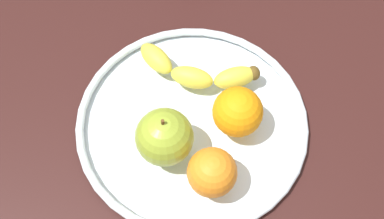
{
  "coord_description": "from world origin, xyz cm",
  "views": [
    {
      "loc": [
        3.57,
        -32.65,
        64.56
      ],
      "look_at": [
        0.0,
        0.0,
        4.8
      ],
      "focal_mm": 45.16,
      "sensor_mm": 36.0,
      "label": 1
    }
  ],
  "objects_px": {
    "orange_front_right": "(238,114)",
    "orange_center": "(212,172)",
    "banana": "(197,71)",
    "fruit_bowl": "(192,122)",
    "apple": "(164,137)"
  },
  "relations": [
    {
      "from": "fruit_bowl",
      "to": "banana",
      "type": "distance_m",
      "value": 0.08
    },
    {
      "from": "orange_front_right",
      "to": "orange_center",
      "type": "bearing_deg",
      "value": -107.14
    },
    {
      "from": "fruit_bowl",
      "to": "orange_center",
      "type": "xyz_separation_m",
      "value": [
        0.04,
        -0.09,
        0.04
      ]
    },
    {
      "from": "fruit_bowl",
      "to": "apple",
      "type": "xyz_separation_m",
      "value": [
        -0.03,
        -0.05,
        0.05
      ]
    },
    {
      "from": "fruit_bowl",
      "to": "orange_center",
      "type": "distance_m",
      "value": 0.11
    },
    {
      "from": "fruit_bowl",
      "to": "banana",
      "type": "xyz_separation_m",
      "value": [
        -0.0,
        0.07,
        0.02
      ]
    },
    {
      "from": "apple",
      "to": "orange_center",
      "type": "distance_m",
      "value": 0.08
    },
    {
      "from": "orange_front_right",
      "to": "fruit_bowl",
      "type": "bearing_deg",
      "value": 177.0
    },
    {
      "from": "fruit_bowl",
      "to": "orange_front_right",
      "type": "bearing_deg",
      "value": -3.0
    },
    {
      "from": "fruit_bowl",
      "to": "orange_front_right",
      "type": "relative_size",
      "value": 4.79
    },
    {
      "from": "banana",
      "to": "orange_center",
      "type": "relative_size",
      "value": 2.95
    },
    {
      "from": "fruit_bowl",
      "to": "orange_front_right",
      "type": "xyz_separation_m",
      "value": [
        0.06,
        -0.0,
        0.04
      ]
    },
    {
      "from": "orange_front_right",
      "to": "banana",
      "type": "bearing_deg",
      "value": 129.92
    },
    {
      "from": "orange_front_right",
      "to": "orange_center",
      "type": "xyz_separation_m",
      "value": [
        -0.03,
        -0.09,
        -0.0
      ]
    },
    {
      "from": "orange_center",
      "to": "apple",
      "type": "bearing_deg",
      "value": 149.12
    }
  ]
}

